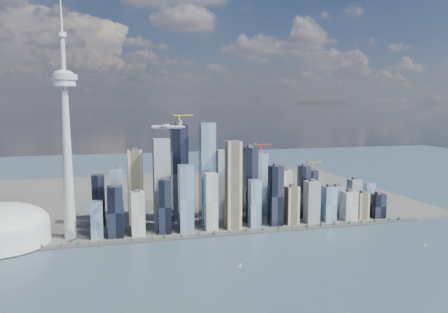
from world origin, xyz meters
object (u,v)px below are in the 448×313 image
object	(u,v)px
sailboat_west	(240,265)
dome_stadium	(0,227)
needle_tower	(66,133)
sailboat_east	(425,245)
airplane	(167,126)

from	to	relation	value
sailboat_west	dome_stadium	bearing A→B (deg)	169.18
dome_stadium	sailboat_west	xyz separation A→B (m)	(456.53, -247.13, -36.04)
needle_tower	sailboat_east	bearing A→B (deg)	-18.26
sailboat_west	sailboat_east	size ratio (longest dim) A/B	1.28
needle_tower	dome_stadium	size ratio (longest dim) A/B	2.75
airplane	sailboat_east	distance (m)	594.75
dome_stadium	sailboat_east	bearing A→B (deg)	-14.86
dome_stadium	sailboat_east	xyz separation A→B (m)	(870.67, -231.02, -36.77)
dome_stadium	sailboat_west	bearing A→B (deg)	-28.43
dome_stadium	airplane	distance (m)	423.89
needle_tower	dome_stadium	bearing A→B (deg)	-175.91
dome_stadium	needle_tower	bearing A→B (deg)	4.09
dome_stadium	sailboat_west	world-z (taller)	dome_stadium
airplane	needle_tower	bearing A→B (deg)	160.24
needle_tower	sailboat_west	size ratio (longest dim) A/B	51.95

